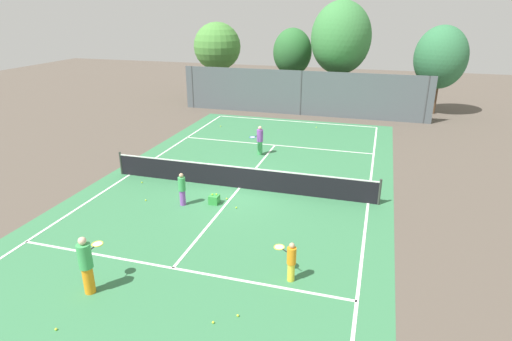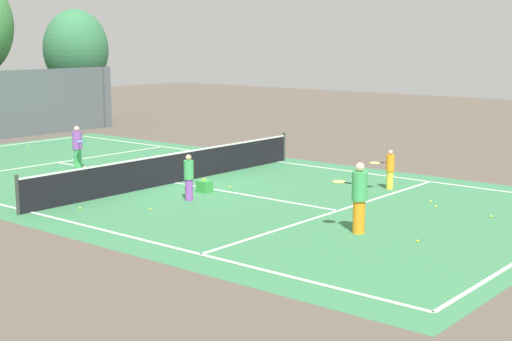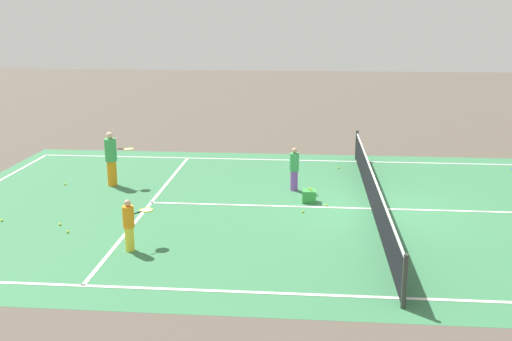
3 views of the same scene
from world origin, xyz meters
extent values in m
plane|color=brown|center=(0.00, 0.00, 0.00)|extent=(80.00, 80.00, 0.00)
cube|color=#387A4C|center=(0.00, 0.00, 0.00)|extent=(13.00, 25.00, 0.00)
cube|color=white|center=(-5.50, 0.00, 0.01)|extent=(0.10, 24.00, 0.01)
cube|color=white|center=(5.50, 0.00, 0.01)|extent=(0.10, 24.00, 0.01)
cube|color=white|center=(0.00, -6.40, 0.01)|extent=(11.00, 0.10, 0.01)
cube|color=white|center=(0.00, 0.00, 0.01)|extent=(0.10, 12.80, 0.01)
cylinder|color=#333833|center=(-5.90, 0.00, 0.55)|extent=(0.10, 0.10, 1.10)
cylinder|color=#333833|center=(5.90, 0.00, 0.55)|extent=(0.10, 0.10, 1.10)
cube|color=black|center=(0.00, 0.00, 0.47)|extent=(11.80, 0.03, 0.95)
cube|color=white|center=(0.00, 0.00, 0.97)|extent=(11.80, 0.04, 0.05)
cylinder|color=orange|center=(-1.68, -8.10, 0.41)|extent=(0.30, 0.30, 0.82)
cylinder|color=#3FA559|center=(-1.68, -8.10, 1.17)|extent=(0.37, 0.37, 0.71)
sphere|color=beige|center=(-1.68, -8.10, 1.64)|extent=(0.22, 0.22, 0.22)
cylinder|color=black|center=(-1.69, -7.76, 1.21)|extent=(0.04, 0.20, 0.03)
torus|color=yellow|center=(-1.70, -7.51, 1.21)|extent=(0.34, 0.34, 0.03)
cylinder|color=silver|center=(-1.70, -7.51, 1.21)|extent=(0.28, 0.28, 0.00)
cylinder|color=yellow|center=(3.58, -5.97, 0.29)|extent=(0.21, 0.21, 0.58)
cylinder|color=orange|center=(3.58, -5.97, 0.84)|extent=(0.27, 0.27, 0.51)
sphere|color=tan|center=(3.58, -5.97, 1.17)|extent=(0.16, 0.16, 0.16)
cylinder|color=black|center=(3.35, -5.81, 0.86)|extent=(0.18, 0.14, 0.03)
torus|color=yellow|center=(3.14, -5.67, 0.86)|extent=(0.46, 0.46, 0.03)
cylinder|color=silver|center=(3.14, -5.67, 0.86)|extent=(0.38, 0.38, 0.00)
cylinder|color=purple|center=(-1.64, -2.26, 0.32)|extent=(0.23, 0.23, 0.64)
cylinder|color=#3FA559|center=(-1.64, -2.26, 0.91)|extent=(0.29, 0.29, 0.56)
sphere|color=tan|center=(-1.64, -2.26, 1.28)|extent=(0.17, 0.17, 0.17)
cube|color=green|center=(-0.48, -1.78, 0.18)|extent=(0.38, 0.39, 0.36)
sphere|color=#CCE533|center=(-0.55, -1.78, 0.39)|extent=(0.07, 0.07, 0.07)
sphere|color=#CCE533|center=(-0.40, -1.72, 0.39)|extent=(0.07, 0.07, 0.07)
sphere|color=#CCE533|center=(-0.13, -1.28, 0.03)|extent=(0.07, 0.07, 0.07)
sphere|color=#CCE533|center=(2.60, -7.88, 0.03)|extent=(0.07, 0.07, 0.07)
sphere|color=#CCE533|center=(-1.55, -9.63, 0.03)|extent=(0.07, 0.07, 0.07)
sphere|color=#CCE533|center=(0.52, -1.95, 0.03)|extent=(0.07, 0.07, 0.07)
sphere|color=#CCE533|center=(-3.27, -2.35, 0.03)|extent=(0.07, 0.07, 0.07)
sphere|color=#CCE533|center=(1.93, -9.97, 0.03)|extent=(0.07, 0.07, 0.07)
sphere|color=#CCE533|center=(-4.41, -0.72, 0.03)|extent=(0.07, 0.07, 0.07)
sphere|color=#CCE533|center=(2.08, -8.30, 0.03)|extent=(0.07, 0.07, 0.07)
camera|label=1|loc=(5.55, -16.23, 7.48)|focal=29.83mm
camera|label=2|loc=(-17.12, -17.55, 4.73)|focal=52.92mm
camera|label=3|loc=(16.39, -1.90, 5.47)|focal=42.03mm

